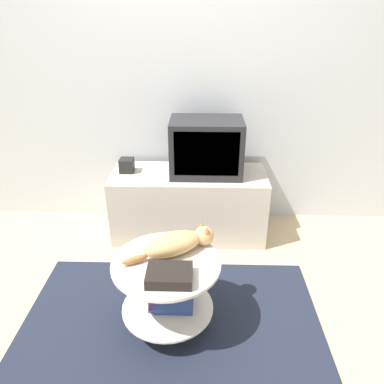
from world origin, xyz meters
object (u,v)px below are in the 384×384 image
(cat, at_px, (177,243))
(dvd_box, at_px, (169,275))
(tv, at_px, (206,147))
(speaker, at_px, (127,165))

(cat, bearing_deg, dvd_box, -123.52)
(dvd_box, relative_size, cat, 0.46)
(tv, height_order, speaker, tv)
(tv, distance_m, speaker, 0.66)
(dvd_box, bearing_deg, speaker, 109.66)
(dvd_box, bearing_deg, cat, 84.61)
(speaker, height_order, cat, speaker)
(dvd_box, xyz_separation_m, cat, (0.02, 0.25, 0.03))
(tv, distance_m, dvd_box, 1.28)
(speaker, height_order, dvd_box, speaker)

